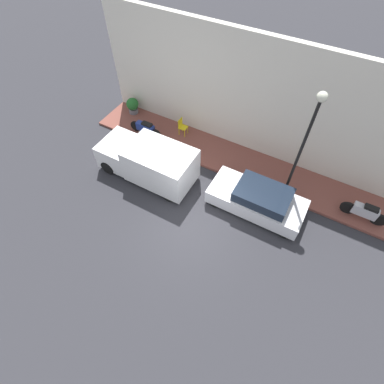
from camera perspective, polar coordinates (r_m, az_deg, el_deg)
The scene contains 10 objects.
ground_plane at distance 12.98m, azimuth -0.10°, elevation -6.01°, with size 60.00×60.00×0.00m, color #2D2D33.
sidewalk at distance 15.37m, azimuth 7.77°, elevation 6.10°, with size 2.23×15.50×0.14m.
building_facade at distance 14.46m, azimuth 11.19°, elevation 17.08°, with size 0.30×15.50×5.83m.
parked_car at distance 13.21m, azimuth 12.41°, elevation -1.42°, with size 1.78×4.13×1.33m.
delivery_van at distance 14.10m, azimuth -8.37°, elevation 5.91°, with size 1.98×4.66×1.86m.
motorcycle_blue at distance 16.41m, azimuth -8.84°, elevation 11.94°, with size 0.30×1.91×0.81m.
scooter_silver at distance 14.52m, azimuth 30.05°, elevation -3.27°, with size 0.30×1.89×0.88m.
streetlamp at distance 11.98m, azimuth 21.22°, elevation 10.56°, with size 0.37×0.37×5.26m.
potted_plant at distance 18.00m, azimuth -11.24°, elevation 15.90°, with size 0.69×0.69×0.92m.
cafe_chair at distance 16.24m, azimuth -1.92°, elevation 12.50°, with size 0.40×0.40×0.93m.
Camera 1 is at (-5.94, -3.35, 11.04)m, focal length 28.00 mm.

